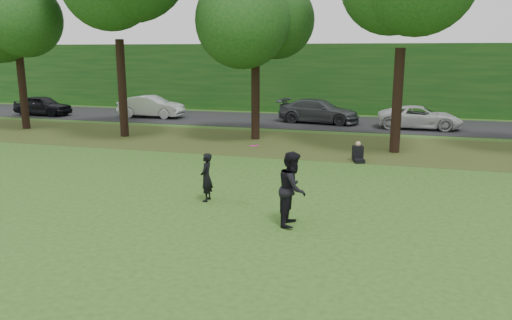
{
  "coord_description": "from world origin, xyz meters",
  "views": [
    {
      "loc": [
        4.08,
        -10.68,
        4.49
      ],
      "look_at": [
        0.07,
        3.3,
        1.3
      ],
      "focal_mm": 35.0,
      "sensor_mm": 36.0,
      "label": 1
    }
  ],
  "objects_px": {
    "player_left": "(206,177)",
    "frisbee": "(254,146)",
    "seated_person": "(358,154)",
    "player_right": "(293,189)"
  },
  "relations": [
    {
      "from": "player_left",
      "to": "player_right",
      "type": "relative_size",
      "value": 0.76
    },
    {
      "from": "seated_person",
      "to": "frisbee",
      "type": "bearing_deg",
      "value": -123.41
    },
    {
      "from": "player_right",
      "to": "player_left",
      "type": "bearing_deg",
      "value": 63.53
    },
    {
      "from": "player_left",
      "to": "player_right",
      "type": "height_order",
      "value": "player_right"
    },
    {
      "from": "player_left",
      "to": "frisbee",
      "type": "xyz_separation_m",
      "value": [
        1.7,
        -0.65,
        1.18
      ]
    },
    {
      "from": "seated_person",
      "to": "player_left",
      "type": "bearing_deg",
      "value": -136.54
    },
    {
      "from": "player_left",
      "to": "player_right",
      "type": "distance_m",
      "value": 3.25
    },
    {
      "from": "player_right",
      "to": "seated_person",
      "type": "height_order",
      "value": "player_right"
    },
    {
      "from": "player_left",
      "to": "seated_person",
      "type": "distance_m",
      "value": 8.01
    },
    {
      "from": "frisbee",
      "to": "seated_person",
      "type": "bearing_deg",
      "value": 73.29
    }
  ]
}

